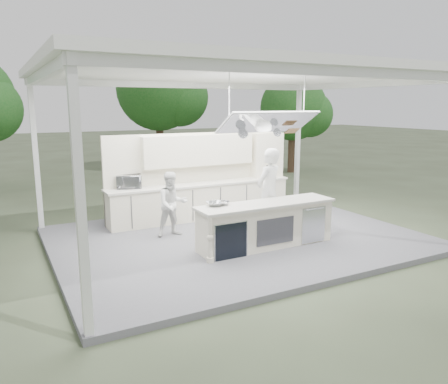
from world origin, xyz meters
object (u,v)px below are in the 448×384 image
head_chef (269,193)px  back_counter (202,200)px  sous_chef (172,204)px  demo_island (265,225)px

head_chef → back_counter: bearing=-95.1°
sous_chef → head_chef: bearing=-25.0°
back_counter → head_chef: head_chef is taller
demo_island → back_counter: bearing=93.6°
demo_island → head_chef: (0.49, 0.64, 0.54)m
demo_island → head_chef: head_chef is taller
head_chef → sous_chef: bearing=-49.5°
head_chef → sous_chef: head_chef is taller
back_counter → head_chef: 2.34m
demo_island → head_chef: size_ratio=1.53×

